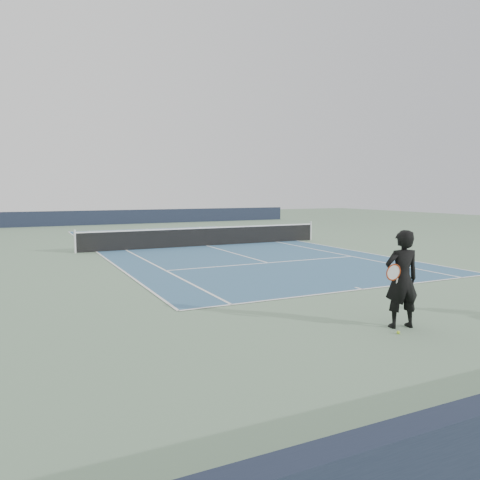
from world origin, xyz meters
name	(u,v)px	position (x,y,z in m)	size (l,w,h in m)	color
ground	(207,246)	(0.00, 0.00, 0.00)	(80.00, 80.00, 0.00)	slate
court_surface	(207,246)	(0.00, 0.00, 0.01)	(10.97, 23.77, 0.01)	#355E7F
tennis_net	(207,236)	(0.00, 0.00, 0.50)	(12.90, 0.10, 1.07)	silver
windscreen_far	(128,217)	(0.00, 17.88, 0.60)	(30.00, 0.25, 1.20)	black
tennis_player	(402,279)	(-1.78, -15.12, 1.01)	(0.88, 0.71, 2.02)	black
tennis_ball	(398,332)	(-2.15, -15.45, 0.03)	(0.07, 0.07, 0.07)	#B7DB2C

